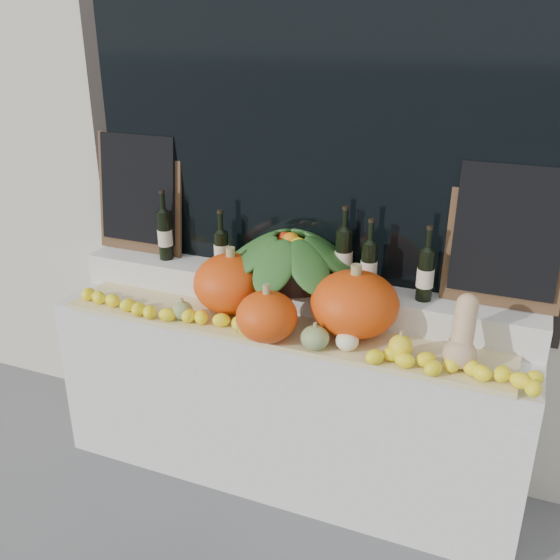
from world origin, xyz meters
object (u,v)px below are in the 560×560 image
object	(u,v)px
butternut_squash	(462,336)
produce_bowl	(291,256)
pumpkin_right	(354,304)
pumpkin_left	(231,283)
wine_bottle_tall	(344,257)

from	to	relation	value
butternut_squash	produce_bowl	bearing A→B (deg)	162.29
produce_bowl	butternut_squash	bearing A→B (deg)	-17.71
pumpkin_right	butternut_squash	world-z (taller)	pumpkin_right
pumpkin_left	pumpkin_right	distance (m)	0.61
produce_bowl	wine_bottle_tall	world-z (taller)	wine_bottle_tall
butternut_squash	produce_bowl	world-z (taller)	produce_bowl
butternut_squash	wine_bottle_tall	distance (m)	0.69
wine_bottle_tall	pumpkin_left	bearing A→B (deg)	-156.96
pumpkin_left	produce_bowl	size ratio (longest dim) A/B	0.51
pumpkin_right	wine_bottle_tall	world-z (taller)	wine_bottle_tall
pumpkin_left	pumpkin_right	bearing A→B (deg)	-0.82
wine_bottle_tall	produce_bowl	bearing A→B (deg)	-171.96
pumpkin_left	butternut_squash	distance (m)	1.09
pumpkin_right	wine_bottle_tall	distance (m)	0.28
pumpkin_right	produce_bowl	world-z (taller)	produce_bowl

